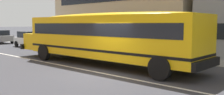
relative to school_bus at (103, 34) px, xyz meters
name	(u,v)px	position (x,y,z in m)	size (l,w,h in m)	color
ground_plane	(104,74)	(1.97, -1.83, -1.82)	(400.00, 400.00, 0.00)	#38383D
sidewalk_far	(179,58)	(1.97, 5.59, -1.82)	(120.00, 3.00, 0.01)	gray
lane_centreline	(104,74)	(1.97, -1.83, -1.82)	(110.00, 0.16, 0.01)	silver
school_bus	(103,34)	(0.00, 0.00, 0.00)	(13.77, 3.27, 3.07)	yellow
parked_car_grey_by_entrance	(0,37)	(-21.18, 2.69, -0.98)	(3.98, 2.04, 1.64)	gray
parked_car_white_by_lamppost	(29,39)	(-13.89, 2.75, -0.98)	(3.90, 1.88, 1.64)	silver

